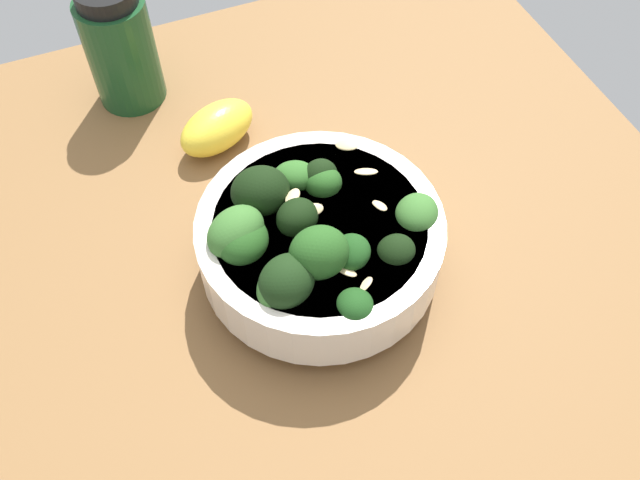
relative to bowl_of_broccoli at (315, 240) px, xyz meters
The scene contains 4 objects.
ground_plane 7.90cm from the bowl_of_broccoli, 59.54° to the left, with size 63.94×63.94×4.83cm, color brown.
bowl_of_broccoli is the anchor object (origin of this frame).
lemon_wedge 16.86cm from the bowl_of_broccoli, 100.18° to the left, with size 7.64×4.39×4.11cm, color yellow.
bottle_tall 27.38cm from the bowl_of_broccoli, 108.64° to the left, with size 6.39×6.39×12.04cm.
Camera 1 is at (-13.35, -31.91, 47.43)cm, focal length 39.09 mm.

